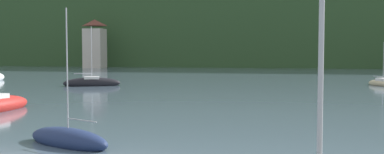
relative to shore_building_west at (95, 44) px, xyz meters
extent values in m
cube|color=#2D4C28|center=(35.89, 27.01, 5.46)|extent=(352.00, 42.07, 21.24)
ellipsoid|color=#2D4C28|center=(44.65, 37.53, 2.27)|extent=(246.40, 29.45, 44.85)
cube|color=beige|center=(0.00, 0.00, -0.86)|extent=(4.12, 4.04, 8.60)
pyramid|color=brown|center=(0.00, 0.00, 4.75)|extent=(4.32, 4.24, 1.41)
ellipsoid|color=black|center=(18.90, -46.89, -4.86)|extent=(6.75, 3.90, 1.36)
cylinder|color=#B7B7BC|center=(18.90, -46.89, -1.38)|extent=(0.08, 0.08, 6.21)
cylinder|color=#ADADB2|center=(17.95, -47.24, -3.74)|extent=(1.93, 0.77, 0.07)
cube|color=silver|center=(18.90, -46.89, -4.28)|extent=(1.99, 1.69, 0.40)
ellipsoid|color=navy|center=(31.25, -79.11, -4.92)|extent=(5.10, 3.49, 1.08)
cylinder|color=#B7B7BC|center=(31.25, -79.11, -1.80)|extent=(0.06, 0.06, 5.65)
cylinder|color=#ADADB2|center=(32.10, -79.52, -3.94)|extent=(1.73, 0.86, 0.05)
ellipsoid|color=#CCBC8E|center=(52.15, -40.51, -4.94)|extent=(3.56, 4.88, 1.00)
cylinder|color=#B7B7BC|center=(52.15, -40.51, -2.36)|extent=(0.06, 0.06, 4.59)
cylinder|color=#ADADB2|center=(51.73, -39.74, -4.11)|extent=(0.88, 1.58, 0.05)
cube|color=silver|center=(52.15, -40.51, -4.46)|extent=(1.62, 1.76, 0.39)
camera|label=1|loc=(40.81, -99.11, -0.77)|focal=44.77mm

